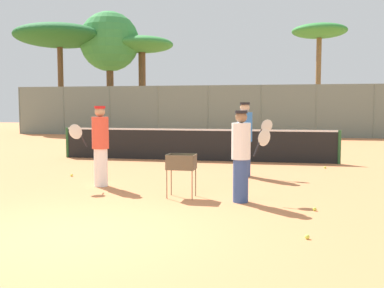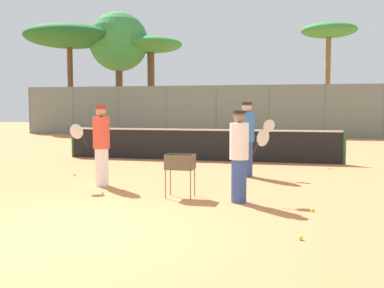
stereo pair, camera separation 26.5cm
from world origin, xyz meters
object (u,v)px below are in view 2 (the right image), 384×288
Objects in this scene: player_yellow_shirt at (247,138)px; player_white_outfit at (101,145)px; player_red_cap at (239,155)px; tennis_net at (199,144)px; ball_cart at (180,165)px.

player_white_outfit is at bearing -151.89° from player_yellow_shirt.
player_white_outfit is 1.05× the size of player_red_cap.
player_red_cap is (3.30, -1.06, -0.04)m from player_white_outfit.
tennis_net is at bearing -140.67° from player_white_outfit.
tennis_net is 5.40× the size of player_red_cap.
tennis_net is 3.67m from player_yellow_shirt.
player_yellow_shirt is at bearing 71.38° from ball_cart.
ball_cart is (2.09, -0.84, -0.30)m from player_white_outfit.
player_white_outfit is 3.46m from player_red_cap.
player_yellow_shirt is (3.10, 2.15, 0.05)m from player_white_outfit.
player_yellow_shirt reaches higher than ball_cart.
player_white_outfit is 2.27m from ball_cart.
player_yellow_shirt is 3.18m from ball_cart.
player_red_cap is 3.22m from player_yellow_shirt.
ball_cart is at bearing -115.26° from player_yellow_shirt.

